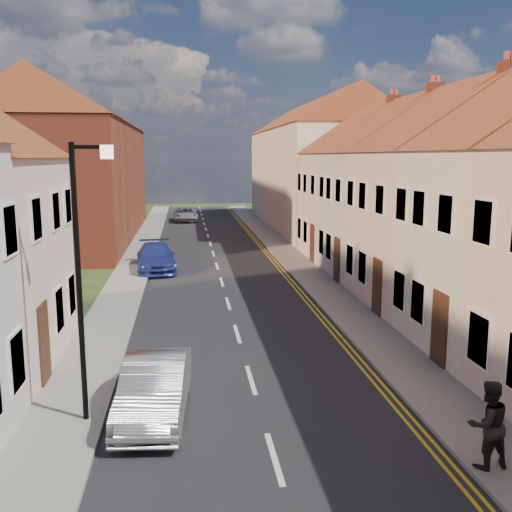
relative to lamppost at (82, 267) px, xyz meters
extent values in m
cube|color=black|center=(3.81, 10.00, -3.53)|extent=(7.00, 90.00, 0.02)
cube|color=#A8A398|center=(-0.59, 10.00, -3.48)|extent=(1.80, 90.00, 0.12)
cube|color=#A8A398|center=(8.21, 10.00, -3.48)|extent=(1.80, 90.00, 0.12)
cube|color=beige|center=(13.11, 8.90, -0.54)|extent=(8.00, 5.80, 6.00)
cube|color=brown|center=(13.11, 6.60, 4.66)|extent=(0.60, 0.60, 1.60)
cube|color=silver|center=(13.11, 14.30, -0.54)|extent=(8.00, 5.00, 6.00)
cube|color=brown|center=(13.11, 12.40, 4.66)|extent=(0.60, 0.60, 1.60)
cube|color=beige|center=(13.11, 19.70, -0.54)|extent=(8.00, 5.80, 6.00)
cube|color=brown|center=(13.11, 17.40, 4.66)|extent=(0.60, 0.60, 1.60)
cube|color=white|center=(13.11, 35.00, 0.46)|extent=(8.00, 24.00, 8.00)
cube|color=brown|center=(-5.49, 30.00, 0.46)|extent=(8.00, 24.00, 8.00)
cylinder|color=black|center=(-0.09, 0.00, -0.42)|extent=(0.12, 0.12, 6.00)
cube|color=black|center=(0.26, 0.00, 2.48)|extent=(0.70, 0.08, 0.08)
cube|color=#FFD899|center=(0.61, 0.00, 2.38)|extent=(0.25, 0.15, 0.28)
imported|color=#94969B|center=(1.41, 0.23, -2.88)|extent=(1.70, 4.10, 1.32)
imported|color=navy|center=(0.61, 17.28, -2.85)|extent=(2.30, 4.88, 1.38)
imported|color=#9B9EA2|center=(2.17, 40.12, -2.91)|extent=(2.21, 4.60, 1.26)
imported|color=black|center=(7.64, -2.95, -2.58)|extent=(0.88, 0.72, 1.68)
camera|label=1|loc=(2.19, -12.16, 2.29)|focal=40.00mm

